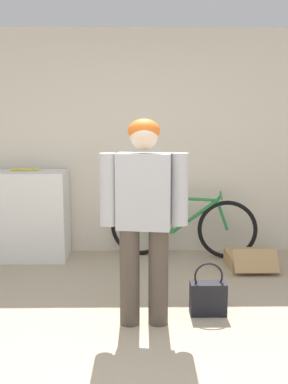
{
  "coord_description": "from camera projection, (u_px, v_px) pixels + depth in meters",
  "views": [
    {
      "loc": [
        0.03,
        -2.56,
        1.6
      ],
      "look_at": [
        0.08,
        0.75,
        1.05
      ],
      "focal_mm": 42.0,
      "sensor_mm": 36.0,
      "label": 1
    }
  ],
  "objects": [
    {
      "name": "handbag",
      "position": [
        208.0,
        297.0,
        3.67
      ],
      "size": [
        0.29,
        0.14,
        0.44
      ],
      "color": "black",
      "rests_on": "ground_plane"
    },
    {
      "name": "person",
      "position": [
        144.0,
        209.0,
        3.38
      ],
      "size": [
        0.67,
        0.25,
        1.59
      ],
      "rotation": [
        0.0,
        0.0,
        -0.16
      ],
      "color": "#4C4238",
      "rests_on": "ground_plane"
    },
    {
      "name": "cardboard_box",
      "position": [
        250.0,
        260.0,
        4.85
      ],
      "size": [
        0.49,
        0.56,
        0.25
      ],
      "color": "tan",
      "rests_on": "ground_plane"
    },
    {
      "name": "wall_back",
      "position": [
        135.0,
        143.0,
        5.28
      ],
      "size": [
        8.0,
        0.07,
        2.6
      ],
      "color": "beige",
      "rests_on": "ground_plane"
    },
    {
      "name": "side_shelf",
      "position": [
        23.0,
        215.0,
        5.09
      ],
      "size": [
        1.0,
        0.49,
        1.0
      ],
      "color": "white",
      "rests_on": "ground_plane"
    },
    {
      "name": "bicycle",
      "position": [
        183.0,
        226.0,
        5.17
      ],
      "size": [
        1.68,
        0.46,
        0.75
      ],
      "rotation": [
        0.0,
        0.0,
        -0.15
      ],
      "color": "black",
      "rests_on": "ground_plane"
    },
    {
      "name": "ground_plane",
      "position": [
        133.0,
        378.0,
        2.79
      ],
      "size": [
        14.0,
        14.0,
        0.0
      ],
      "primitive_type": "plane",
      "color": "tan"
    },
    {
      "name": "banana",
      "position": [
        25.0,
        170.0,
        5.05
      ],
      "size": [
        0.37,
        0.09,
        0.03
      ],
      "color": "#EAD64C",
      "rests_on": "side_shelf"
    }
  ]
}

